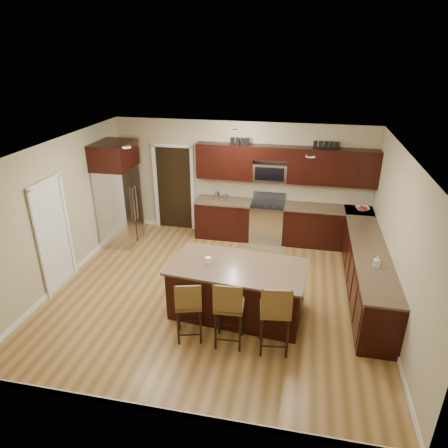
% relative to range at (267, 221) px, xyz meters
% --- Properties ---
extents(floor, '(6.00, 6.00, 0.00)m').
position_rel_range_xyz_m(floor, '(-0.68, -2.45, -0.47)').
color(floor, olive).
rests_on(floor, ground).
extents(ceiling, '(6.00, 6.00, 0.00)m').
position_rel_range_xyz_m(ceiling, '(-0.68, -2.45, 2.23)').
color(ceiling, silver).
rests_on(ceiling, wall_back).
extents(wall_back, '(6.00, 0.00, 6.00)m').
position_rel_range_xyz_m(wall_back, '(-0.68, 0.30, 0.88)').
color(wall_back, tan).
rests_on(wall_back, floor).
extents(wall_left, '(0.00, 5.50, 5.50)m').
position_rel_range_xyz_m(wall_left, '(-3.68, -2.45, 0.88)').
color(wall_left, tan).
rests_on(wall_left, floor).
extents(wall_right, '(0.00, 5.50, 5.50)m').
position_rel_range_xyz_m(wall_right, '(2.32, -2.45, 0.88)').
color(wall_right, tan).
rests_on(wall_right, floor).
extents(base_cabinets, '(4.02, 3.96, 0.92)m').
position_rel_range_xyz_m(base_cabinets, '(1.22, -1.01, -0.01)').
color(base_cabinets, black).
rests_on(base_cabinets, floor).
extents(upper_cabinets, '(4.00, 0.33, 0.80)m').
position_rel_range_xyz_m(upper_cabinets, '(0.36, 0.13, 1.37)').
color(upper_cabinets, black).
rests_on(upper_cabinets, wall_back).
extents(range, '(0.76, 0.64, 1.11)m').
position_rel_range_xyz_m(range, '(0.00, 0.00, 0.00)').
color(range, silver).
rests_on(range, floor).
extents(microwave, '(0.76, 0.31, 0.40)m').
position_rel_range_xyz_m(microwave, '(0.00, 0.15, 1.15)').
color(microwave, silver).
rests_on(microwave, upper_cabinets).
extents(doorway, '(0.85, 0.03, 2.06)m').
position_rel_range_xyz_m(doorway, '(-2.33, 0.28, 0.56)').
color(doorway, black).
rests_on(doorway, floor).
extents(pantry_door, '(0.03, 0.80, 2.04)m').
position_rel_range_xyz_m(pantry_door, '(-3.66, -2.75, 0.55)').
color(pantry_door, white).
rests_on(pantry_door, floor).
extents(letter_decor, '(2.20, 0.03, 0.15)m').
position_rel_range_xyz_m(letter_decor, '(0.22, 0.13, 1.82)').
color(letter_decor, black).
rests_on(letter_decor, upper_cabinets).
extents(island, '(2.34, 1.37, 0.92)m').
position_rel_range_xyz_m(island, '(-0.20, -2.94, -0.04)').
color(island, black).
rests_on(island, floor).
extents(stool_left, '(0.49, 0.49, 1.06)m').
position_rel_range_xyz_m(stool_left, '(-0.80, -3.78, 0.19)').
color(stool_left, olive).
rests_on(stool_left, floor).
extents(stool_mid, '(0.45, 0.45, 1.14)m').
position_rel_range_xyz_m(stool_mid, '(-0.18, -3.78, 0.24)').
color(stool_mid, olive).
rests_on(stool_mid, floor).
extents(stool_right, '(0.49, 0.49, 1.17)m').
position_rel_range_xyz_m(stool_right, '(0.50, -3.79, 0.26)').
color(stool_right, olive).
rests_on(stool_right, floor).
extents(refrigerator, '(0.79, 0.95, 2.35)m').
position_rel_range_xyz_m(refrigerator, '(-3.30, -0.77, 0.73)').
color(refrigerator, silver).
rests_on(refrigerator, floor).
extents(floor_mat, '(1.07, 0.74, 0.01)m').
position_rel_range_xyz_m(floor_mat, '(-0.02, -0.54, -0.47)').
color(floor_mat, brown).
rests_on(floor_mat, floor).
extents(fruit_bowl, '(0.33, 0.33, 0.07)m').
position_rel_range_xyz_m(fruit_bowl, '(2.07, -0.00, 0.48)').
color(fruit_bowl, silver).
rests_on(fruit_bowl, base_cabinets).
extents(soap_bottle, '(0.10, 0.10, 0.20)m').
position_rel_range_xyz_m(soap_bottle, '(2.02, -2.53, 0.55)').
color(soap_bottle, '#B2B2B2').
rests_on(soap_bottle, base_cabinets).
extents(canister_tall, '(0.12, 0.12, 0.20)m').
position_rel_range_xyz_m(canister_tall, '(-1.19, -0.00, 0.55)').
color(canister_tall, silver).
rests_on(canister_tall, base_cabinets).
extents(canister_short, '(0.11, 0.11, 0.15)m').
position_rel_range_xyz_m(canister_short, '(-0.99, -0.00, 0.52)').
color(canister_short, silver).
rests_on(canister_short, base_cabinets).
extents(island_jar, '(0.10, 0.10, 0.10)m').
position_rel_range_xyz_m(island_jar, '(-0.70, -2.94, 0.50)').
color(island_jar, white).
rests_on(island_jar, island).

